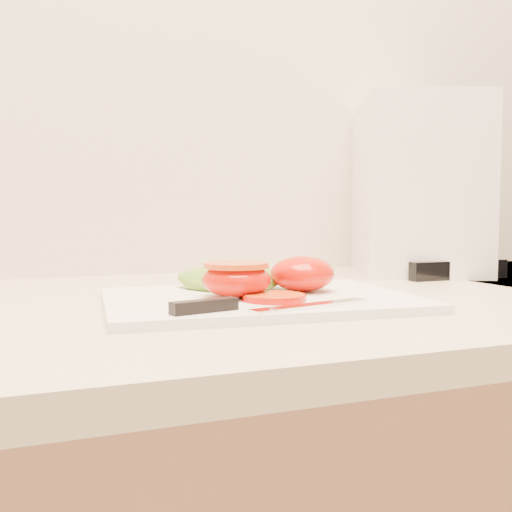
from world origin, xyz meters
name	(u,v)px	position (x,y,z in m)	size (l,w,h in m)	color
cutting_board	(259,300)	(-0.22, 1.61, 0.94)	(0.34, 0.25, 0.01)	white
tomato_half_dome	(302,274)	(-0.16, 1.63, 0.96)	(0.08, 0.08, 0.04)	red
tomato_half_cut	(236,278)	(-0.25, 1.61, 0.96)	(0.08, 0.08, 0.04)	red
tomato_slice_0	(274,297)	(-0.22, 1.57, 0.94)	(0.07, 0.07, 0.01)	orange
lettuce_leaf_0	(232,278)	(-0.23, 1.69, 0.95)	(0.14, 0.10, 0.03)	#5E9327
knife	(248,306)	(-0.27, 1.52, 0.94)	(0.21, 0.05, 0.01)	silver
appliance	(416,189)	(0.17, 1.85, 1.08)	(0.20, 0.25, 0.30)	white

